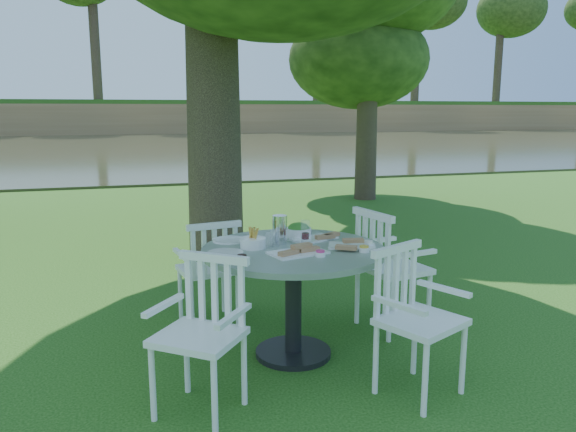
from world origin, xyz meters
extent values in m
plane|color=#16430D|center=(0.00, 0.00, 0.00)|extent=(140.00, 140.00, 0.00)
cylinder|color=black|center=(-0.27, -0.84, 0.02)|extent=(0.56, 0.56, 0.04)
cylinder|color=black|center=(-0.27, -0.84, 0.41)|extent=(0.12, 0.12, 0.74)
cylinder|color=slate|center=(-0.27, -0.84, 0.80)|extent=(1.32, 1.32, 0.04)
cylinder|color=white|center=(0.91, -0.74, 0.25)|extent=(0.04, 0.04, 0.50)
cylinder|color=white|center=(0.83, -0.31, 0.25)|extent=(0.04, 0.04, 0.50)
cylinder|color=white|center=(0.52, -0.82, 0.25)|extent=(0.04, 0.04, 0.50)
cylinder|color=white|center=(0.44, -0.39, 0.25)|extent=(0.04, 0.04, 0.50)
cube|color=white|center=(0.67, -0.57, 0.52)|extent=(0.55, 0.59, 0.04)
cube|color=white|center=(0.46, -0.61, 0.75)|extent=(0.14, 0.51, 0.51)
cylinder|color=white|center=(-0.60, 0.22, 0.22)|extent=(0.04, 0.04, 0.45)
cylinder|color=white|center=(-0.99, 0.16, 0.22)|extent=(0.04, 0.04, 0.45)
cylinder|color=white|center=(-0.54, -0.13, 0.22)|extent=(0.04, 0.04, 0.45)
cylinder|color=white|center=(-0.93, -0.20, 0.22)|extent=(0.04, 0.04, 0.45)
cube|color=white|center=(-0.77, 0.01, 0.46)|extent=(0.52, 0.48, 0.04)
cube|color=white|center=(-0.73, -0.18, 0.67)|extent=(0.46, 0.11, 0.45)
cylinder|color=white|center=(-1.32, -1.46, 0.23)|extent=(0.04, 0.04, 0.46)
cylinder|color=white|center=(-1.00, -1.71, 0.23)|extent=(0.04, 0.04, 0.46)
cylinder|color=white|center=(-1.09, -1.17, 0.23)|extent=(0.04, 0.04, 0.46)
cylinder|color=white|center=(-0.77, -1.43, 0.23)|extent=(0.04, 0.04, 0.46)
cube|color=white|center=(-1.04, -1.44, 0.48)|extent=(0.64, 0.63, 0.04)
cube|color=white|center=(-0.92, -1.28, 0.70)|extent=(0.39, 0.33, 0.47)
cylinder|color=white|center=(0.22, -1.87, 0.23)|extent=(0.04, 0.04, 0.46)
cylinder|color=white|center=(0.60, -1.70, 0.23)|extent=(0.04, 0.04, 0.46)
cylinder|color=white|center=(0.06, -1.53, 0.23)|extent=(0.04, 0.04, 0.46)
cylinder|color=white|center=(0.44, -1.36, 0.23)|extent=(0.04, 0.04, 0.46)
cube|color=white|center=(0.33, -1.62, 0.49)|extent=(0.61, 0.59, 0.04)
cube|color=white|center=(0.24, -1.43, 0.70)|extent=(0.45, 0.24, 0.48)
cube|color=white|center=(-0.29, -1.01, 0.83)|extent=(0.43, 0.32, 0.01)
cube|color=white|center=(0.14, -0.93, 0.83)|extent=(0.38, 0.31, 0.01)
cube|color=white|center=(-0.04, -0.64, 0.83)|extent=(0.39, 0.31, 0.01)
cylinder|color=white|center=(-0.77, -0.86, 0.83)|extent=(0.25, 0.25, 0.01)
cylinder|color=white|center=(-0.67, -0.49, 0.83)|extent=(0.26, 0.26, 0.01)
cylinder|color=white|center=(-0.55, -0.75, 0.86)|extent=(0.19, 0.19, 0.07)
cylinder|color=white|center=(-0.12, -0.50, 0.85)|extent=(0.20, 0.20, 0.07)
cylinder|color=silver|center=(-0.33, -0.68, 0.93)|extent=(0.11, 0.11, 0.21)
cylinder|color=white|center=(-0.15, -0.76, 0.91)|extent=(0.07, 0.07, 0.18)
cylinder|color=white|center=(-0.43, -0.77, 0.87)|extent=(0.06, 0.06, 0.10)
cylinder|color=white|center=(-0.39, -0.75, 0.88)|extent=(0.07, 0.07, 0.12)
cylinder|color=white|center=(-0.17, -1.12, 0.84)|extent=(0.07, 0.07, 0.03)
cylinder|color=white|center=(0.17, -1.09, 0.84)|extent=(0.08, 0.08, 0.03)
cylinder|color=white|center=(0.26, -0.95, 0.84)|extent=(0.07, 0.07, 0.03)
cylinder|color=white|center=(-0.70, -1.08, 0.84)|extent=(0.07, 0.07, 0.03)
ellipsoid|color=#1B3210|center=(3.35, 5.88, 2.81)|extent=(3.00, 3.00, 2.10)
cube|color=#30321E|center=(0.00, 23.00, 0.00)|extent=(100.00, 28.00, 0.12)
cube|color=olive|center=(0.00, 38.50, 1.10)|extent=(100.00, 3.00, 2.20)
cube|color=#16430D|center=(0.00, 46.00, 2.35)|extent=(100.00, 18.00, 0.30)
cylinder|color=black|center=(-4.00, 40.50, 8.70)|extent=(0.70, 0.70, 13.00)
cylinder|color=black|center=(5.00, 40.50, 8.70)|extent=(0.70, 0.70, 13.00)
cylinder|color=black|center=(14.00, 40.50, 8.70)|extent=(0.70, 0.70, 13.00)
cylinder|color=black|center=(23.00, 40.50, 8.70)|extent=(0.70, 0.70, 13.00)
cylinder|color=black|center=(32.00, 40.50, 8.70)|extent=(0.70, 0.70, 13.00)
camera|label=1|loc=(-1.43, -4.57, 1.79)|focal=35.00mm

